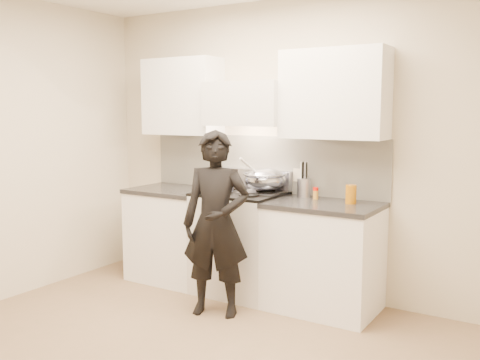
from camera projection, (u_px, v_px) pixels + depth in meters
name	position (u px, v px, depth m)	size (l,w,h in m)	color
ground_plane	(168.00, 358.00, 3.67)	(4.00, 4.00, 0.00)	#80624A
room_shell	(192.00, 123.00, 3.81)	(4.04, 3.54, 2.70)	beige
stove	(240.00, 242.00, 4.96)	(0.76, 0.65, 0.96)	silver
counter_right	(323.00, 256.00, 4.53)	(0.92, 0.67, 0.92)	white
counter_left	(175.00, 233.00, 5.37)	(0.82, 0.67, 0.92)	white
wok	(265.00, 179.00, 4.87)	(0.40, 0.50, 0.33)	#B4B8CD
stock_pot	(220.00, 182.00, 4.87)	(0.36, 0.26, 0.17)	#B4B8CD
utensil_crock	(304.00, 186.00, 4.77)	(0.12, 0.12, 0.32)	#B1B3C4
spice_jar	(316.00, 193.00, 4.65)	(0.05, 0.05, 0.10)	#C4882A
oil_glass	(351.00, 194.00, 4.43)	(0.09, 0.09, 0.16)	#AD6408
person	(216.00, 224.00, 4.38)	(0.56, 0.37, 1.53)	black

